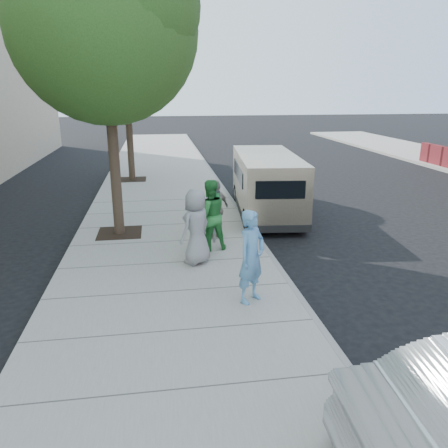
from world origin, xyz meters
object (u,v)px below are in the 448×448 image
(tree_near, at_px, (106,22))
(person_green_shirt, at_px, (209,215))
(van, at_px, (266,183))
(person_striped_polo, at_px, (216,209))
(tree_far, at_px, (126,66))
(parking_meter, at_px, (214,205))
(person_gray_shirt, at_px, (196,227))
(person_officer, at_px, (252,257))

(tree_near, height_order, person_green_shirt, tree_near)
(van, distance_m, person_striped_polo, 3.24)
(tree_far, distance_m, parking_meter, 9.86)
(tree_near, bearing_deg, parking_meter, -25.73)
(tree_far, distance_m, person_gray_shirt, 10.97)
(person_officer, xyz_separation_m, person_striped_polo, (-0.14, 3.73, -0.10))
(tree_far, bearing_deg, parking_meter, -74.34)
(tree_near, xyz_separation_m, person_gray_shirt, (1.88, -2.49, -4.53))
(tree_near, height_order, person_gray_shirt, tree_near)
(person_green_shirt, relative_size, person_striped_polo, 1.12)
(tree_far, height_order, person_gray_shirt, tree_far)
(person_green_shirt, height_order, person_gray_shirt, person_green_shirt)
(tree_near, distance_m, person_officer, 6.95)
(person_officer, bearing_deg, person_gray_shirt, 72.41)
(tree_far, relative_size, person_gray_shirt, 3.75)
(tree_near, bearing_deg, person_striped_polo, -17.35)
(parking_meter, bearing_deg, tree_near, 143.30)
(parking_meter, distance_m, person_striped_polo, 0.45)
(tree_far, height_order, person_green_shirt, tree_far)
(person_officer, bearing_deg, van, 33.75)
(tree_near, bearing_deg, person_gray_shirt, -52.92)
(person_striped_polo, bearing_deg, tree_near, -60.94)
(tree_near, relative_size, person_striped_polo, 4.77)
(person_green_shirt, bearing_deg, person_striped_polo, -120.12)
(parking_meter, distance_m, person_officer, 3.35)
(person_officer, height_order, person_gray_shirt, person_officer)
(parking_meter, distance_m, person_green_shirt, 0.52)
(van, bearing_deg, person_green_shirt, -118.12)
(tree_far, distance_m, person_striped_polo, 9.63)
(tree_far, distance_m, person_green_shirt, 10.29)
(parking_meter, relative_size, person_gray_shirt, 0.80)
(person_green_shirt, relative_size, person_gray_shirt, 1.02)
(tree_near, height_order, parking_meter, tree_near)
(tree_near, xyz_separation_m, tree_far, (-0.00, 7.60, -0.66))
(tree_near, bearing_deg, tree_far, 90.00)
(tree_near, height_order, person_striped_polo, tree_near)
(parking_meter, height_order, person_green_shirt, person_green_shirt)
(tree_near, distance_m, person_green_shirt, 5.32)
(tree_near, relative_size, person_gray_shirt, 4.35)
(parking_meter, relative_size, van, 0.25)
(tree_near, relative_size, person_officer, 4.25)
(tree_near, distance_m, parking_meter, 5.18)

